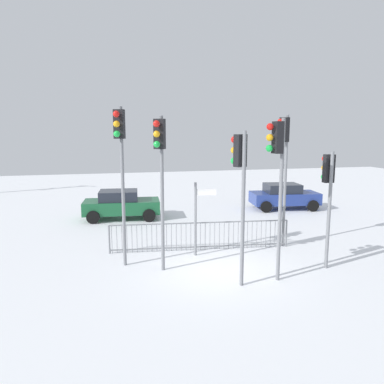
# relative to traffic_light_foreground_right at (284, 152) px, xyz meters

# --- Properties ---
(ground_plane) EXTENTS (60.00, 60.00, 0.00)m
(ground_plane) POSITION_rel_traffic_light_foreground_right_xyz_m (-3.13, -1.89, -3.68)
(ground_plane) COLOR white
(traffic_light_foreground_right) EXTENTS (0.54, 0.39, 5.04)m
(traffic_light_foreground_right) POSITION_rel_traffic_light_foreground_right_xyz_m (0.00, 0.00, 0.00)
(traffic_light_foreground_right) COLOR slate
(traffic_light_foreground_right) RESTS_ON ground
(traffic_light_mid_left) EXTENTS (0.38, 0.54, 5.19)m
(traffic_light_mid_left) POSITION_rel_traffic_light_foreground_right_xyz_m (-6.07, -0.80, 0.11)
(traffic_light_mid_left) COLOR slate
(traffic_light_mid_left) RESTS_ON ground
(traffic_light_foreground_left) EXTENTS (0.33, 0.57, 3.80)m
(traffic_light_foreground_left) POSITION_rel_traffic_light_foreground_right_xyz_m (0.37, -2.35, -0.89)
(traffic_light_foreground_left) COLOR slate
(traffic_light_foreground_left) RESTS_ON ground
(traffic_light_rear_left) EXTENTS (0.38, 0.54, 4.44)m
(traffic_light_rear_left) POSITION_rel_traffic_light_foreground_right_xyz_m (-2.89, -3.03, -0.42)
(traffic_light_rear_left) COLOR slate
(traffic_light_rear_left) RESTS_ON ground
(traffic_light_rear_right) EXTENTS (0.42, 0.52, 4.89)m
(traffic_light_rear_right) POSITION_rel_traffic_light_foreground_right_xyz_m (-4.92, -1.53, -0.10)
(traffic_light_rear_right) COLOR slate
(traffic_light_rear_right) RESTS_ON ground
(traffic_light_mid_right) EXTENTS (0.57, 0.33, 4.80)m
(traffic_light_mid_right) POSITION_rel_traffic_light_foreground_right_xyz_m (-1.78, -3.05, -0.17)
(traffic_light_mid_right) COLOR slate
(traffic_light_mid_right) RESTS_ON ground
(direction_sign_post) EXTENTS (0.78, 0.17, 2.65)m
(direction_sign_post) POSITION_rel_traffic_light_foreground_right_xyz_m (-3.42, -0.27, -2.18)
(direction_sign_post) COLOR slate
(direction_sign_post) RESTS_ON ground
(pedestrian_guard_railing) EXTENTS (6.75, 0.82, 1.07)m
(pedestrian_guard_railing) POSITION_rel_traffic_light_foreground_right_xyz_m (-3.15, 0.29, -3.13)
(pedestrian_guard_railing) COLOR slate
(pedestrian_guard_railing) RESTS_ON ground
(car_blue_near) EXTENTS (3.99, 2.34, 1.47)m
(car_blue_near) POSITION_rel_traffic_light_foreground_right_xyz_m (3.50, 6.50, -2.91)
(car_blue_near) COLOR navy
(car_blue_near) RESTS_ON ground
(car_green_far) EXTENTS (3.94, 2.23, 1.47)m
(car_green_far) POSITION_rel_traffic_light_foreground_right_xyz_m (-5.77, 6.19, -2.91)
(car_green_far) COLOR #195933
(car_green_far) RESTS_ON ground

